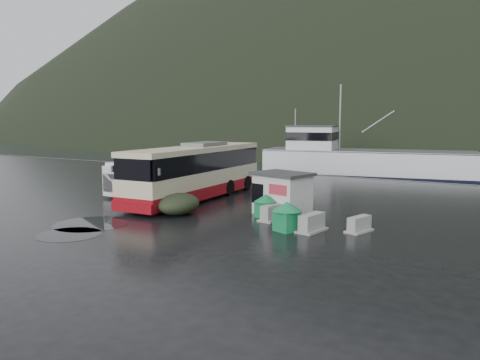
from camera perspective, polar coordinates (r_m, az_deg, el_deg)
The scene contains 14 objects.
ground at distance 28.69m, azimuth -6.13°, elevation -3.44°, with size 160.00×160.00×0.00m, color black.
harbor_water at distance 133.75m, azimuth 23.34°, elevation 4.49°, with size 300.00×180.00×0.02m, color black.
quay_edge at distance 46.11m, azimuth 8.86°, elevation 0.62°, with size 160.00×0.60×1.50m, color #999993.
coach_bus at distance 32.13m, azimuth -5.28°, elevation -2.26°, with size 3.33×13.51×3.83m, color beige, non-canonical shape.
white_van at distance 34.67m, azimuth -11.70°, elevation -1.67°, with size 2.04×5.93×2.48m, color silver, non-canonical shape.
waste_bin_left at distance 25.90m, azimuth 3.13°, elevation -4.58°, with size 0.93×0.93×1.29m, color #178247, non-canonical shape.
waste_bin_right at distance 22.90m, azimuth 5.71°, elevation -6.20°, with size 1.04×1.04×1.44m, color #178247, non-canonical shape.
dome_tent at distance 27.00m, azimuth -7.45°, elevation -4.14°, with size 2.16×3.02×1.19m, color #29321E, non-canonical shape.
ticket_kiosk at distance 26.83m, azimuth 5.14°, elevation -4.18°, with size 3.08×2.33×2.41m, color silver, non-canonical shape.
jersey_barrier_a at distance 25.25m, azimuth 3.96°, elevation -4.90°, with size 0.85×1.71×0.85m, color #999993, non-canonical shape.
jersey_barrier_b at distance 22.97m, azimuth 8.72°, elevation -6.21°, with size 0.87×1.74×0.87m, color #999993, non-canonical shape.
jersey_barrier_c at distance 23.36m, azimuth 14.30°, elevation -6.13°, with size 0.75×1.51×0.75m, color #999993, non-canonical shape.
fishing_trawler at distance 53.94m, azimuth 15.19°, elevation 1.42°, with size 26.68×5.84×10.67m, color silver, non-canonical shape.
puddles at distance 24.73m, azimuth -18.59°, elevation -5.53°, with size 4.24×5.48×0.01m.
Camera 1 is at (16.87, -22.58, 5.37)m, focal length 35.00 mm.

